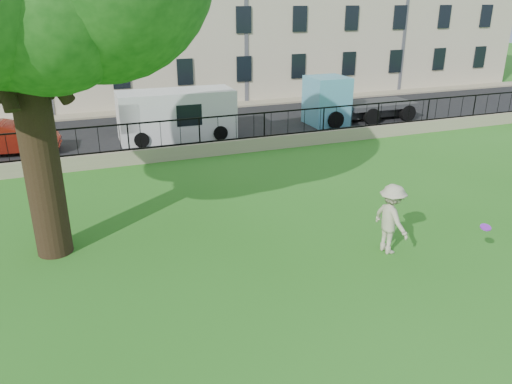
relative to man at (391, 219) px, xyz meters
name	(u,v)px	position (x,y,z in m)	size (l,w,h in m)	color
ground	(338,302)	(-2.50, -1.66, -0.97)	(120.00, 120.00, 0.00)	#286A19
retaining_wall	(200,150)	(-2.50, 10.34, -0.67)	(50.00, 0.40, 0.60)	gray
iron_railing	(199,131)	(-2.50, 10.34, 0.18)	(50.00, 0.05, 1.13)	black
street	(177,131)	(-2.50, 15.04, -0.96)	(60.00, 9.00, 0.01)	black
sidewalk	(158,111)	(-2.50, 20.24, -0.91)	(60.00, 1.40, 0.12)	gray
man	(391,219)	(0.00, 0.00, 0.00)	(1.25, 0.72, 1.94)	#B8AF95
frisbee	(486,227)	(1.67, -1.57, 0.17)	(0.27, 0.27, 0.03)	purple
red_sedan	(6,138)	(-10.35, 13.74, -0.25)	(1.53, 4.38, 1.44)	#A42214
white_van	(177,115)	(-2.74, 13.74, 0.20)	(5.55, 2.16, 2.33)	silver
blue_truck	(359,98)	(7.56, 13.74, 0.31)	(6.10, 2.16, 2.56)	#59ADD1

